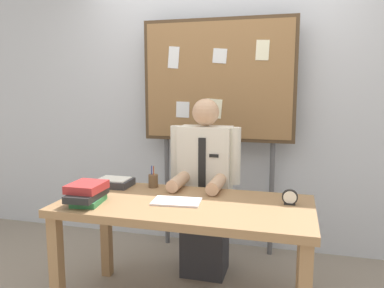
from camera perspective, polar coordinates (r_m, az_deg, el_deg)
back_wall at (r=3.51m, az=4.53°, el=6.41°), size 6.40×0.08×2.70m
desk at (r=2.46m, az=-1.06°, el=-10.88°), size 1.60×0.76×0.76m
person at (r=2.97m, az=1.97°, el=-7.64°), size 0.55×0.56×1.40m
bulletin_board at (r=3.30m, az=3.89°, el=8.97°), size 1.33×0.09×2.06m
book_stack at (r=2.47m, az=-15.54°, el=-7.14°), size 0.21×0.30×0.13m
open_notebook at (r=2.42m, az=-2.34°, el=-8.67°), size 0.32×0.22×0.01m
desk_clock at (r=2.45m, az=14.57°, el=-7.87°), size 0.10×0.04×0.10m
pen_holder at (r=2.78m, az=-5.88°, el=-5.54°), size 0.07×0.07×0.16m
paper_tray at (r=2.86m, az=-11.73°, el=-5.70°), size 0.26×0.20×0.06m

